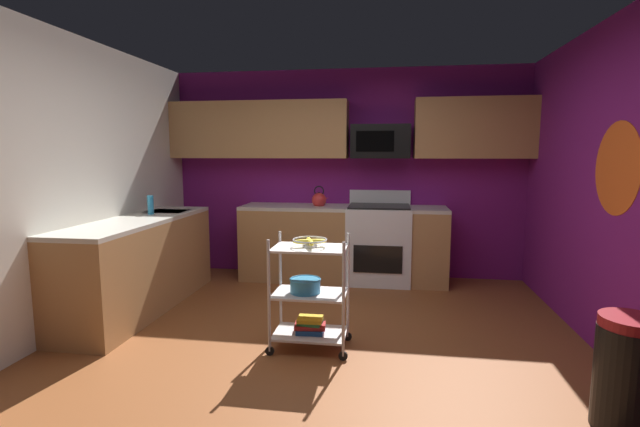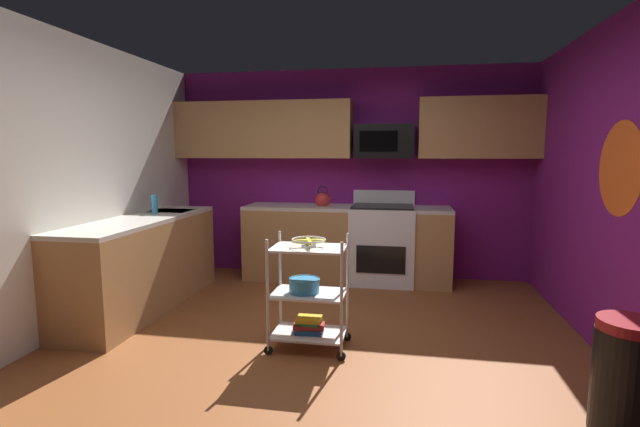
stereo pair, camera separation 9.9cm
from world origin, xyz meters
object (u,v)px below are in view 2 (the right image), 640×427
Objects in this scene: oven_range at (382,243)px; rolling_cart at (309,293)px; kettle at (323,200)px; trash_can at (626,378)px; fruit_bowl at (309,241)px; microwave at (384,142)px; mixing_bowl_large at (304,285)px; book_stack at (309,325)px; dish_soap_bottle at (154,204)px.

oven_range reaches higher than rolling_cart.
kettle reaches higher than oven_range.
fruit_bowl is at bearing 157.62° from trash_can.
mixing_bowl_large is at bearing -103.92° from microwave.
kettle reaches higher than book_stack.
fruit_bowl is (-0.00, 0.00, 0.42)m from rolling_cart.
fruit_bowl is (-0.49, -2.14, -0.82)m from microwave.
trash_can is (1.95, -0.80, -0.13)m from rolling_cart.
oven_range is 2.09m from rolling_cart.
microwave is 1.02m from kettle.
microwave is at bearing 77.05° from fruit_bowl.
microwave reaches higher than oven_range.
mixing_bowl_large is 0.38× the size of trash_can.
kettle is at bearing 127.76° from trash_can.
kettle is 3.65m from trash_can.
trash_can is at bearing -21.99° from mixing_bowl_large.
microwave is 2.57× the size of fruit_bowl.
book_stack is at bearing 157.62° from trash_can.
mixing_bowl_large is 0.33m from book_stack.
dish_soap_bottle reaches higher than fruit_bowl.
microwave reaches higher than trash_can.
kettle is (-0.73, -0.00, 0.52)m from oven_range.
mixing_bowl_large is at bearing 180.00° from book_stack.
microwave is 2.52m from rolling_cart.
dish_soap_bottle is (-2.37, -1.04, 0.54)m from oven_range.
mixing_bowl_large is at bearing 158.01° from trash_can.
rolling_cart is 3.47× the size of kettle.
rolling_cart is 2.20m from dish_soap_bottle.
oven_range reaches higher than trash_can.
microwave is at bearing 90.26° from oven_range.
fruit_bowl is 1.05× the size of book_stack.
mixing_bowl_large is at bearing 180.00° from fruit_bowl.
book_stack is 2.29m from dish_soap_bottle.
microwave is 2.34m from fruit_bowl.
microwave is at bearing 76.08° from mixing_bowl_large.
oven_range is at bearing 23.62° from dish_soap_bottle.
fruit_bowl is at bearing -102.95° from microwave.
dish_soap_bottle is (-1.88, 0.99, 0.83)m from book_stack.
trash_can is (3.84, -1.80, -0.69)m from dish_soap_bottle.
kettle is at bearing 96.75° from fruit_bowl.
trash_can is (1.95, -0.80, 0.14)m from book_stack.
rolling_cart is 3.36× the size of fruit_bowl.
oven_range is 4.37× the size of mixing_bowl_large.
dish_soap_bottle reaches higher than book_stack.
oven_range is at bearing 76.39° from fruit_bowl.
dish_soap_bottle is at bearing 154.88° from trash_can.
trash_can is at bearing -22.38° from rolling_cart.
fruit_bowl is 1.03× the size of kettle.
kettle is 1.94m from dish_soap_bottle.
microwave is 2.78× the size of mixing_bowl_large.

